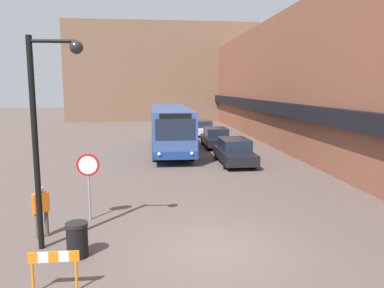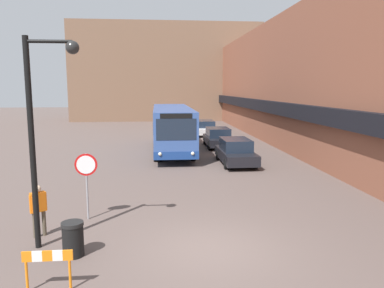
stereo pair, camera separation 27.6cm
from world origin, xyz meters
The scene contains 12 objects.
ground_plane centered at (0.00, 0.00, 0.00)m, with size 160.00×160.00×0.00m, color brown.
building_row_right centered at (9.98, 24.00, 4.90)m, with size 5.50×60.00×9.82m.
building_backdrop_far centered at (0.00, 44.69, 6.62)m, with size 26.00×8.00×13.23m.
city_bus centered at (-0.38, 16.49, 1.72)m, with size 2.59×11.48×3.13m.
parked_car_front centered at (3.20, 11.69, 0.74)m, with size 1.86×4.48×1.50m.
parked_car_middle centered at (3.20, 18.10, 0.74)m, with size 1.87×4.25×1.47m.
parked_car_back centered at (3.20, 25.73, 0.70)m, with size 1.85×4.85×1.39m.
stop_sign centered at (-3.86, 2.81, 1.67)m, with size 0.76×0.08×2.30m.
street_lamp centered at (-4.56, 0.59, 3.67)m, with size 1.46×0.36×5.86m.
pedestrian centered at (-5.05, 1.40, 0.97)m, with size 0.46×0.42×1.61m.
trash_bin centered at (-3.74, -0.07, 0.48)m, with size 0.59×0.59×0.95m.
construction_barricade centered at (-3.90, -1.81, 0.67)m, with size 1.10×0.06×0.94m.
Camera 1 is at (-1.73, -9.85, 4.50)m, focal length 35.00 mm.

